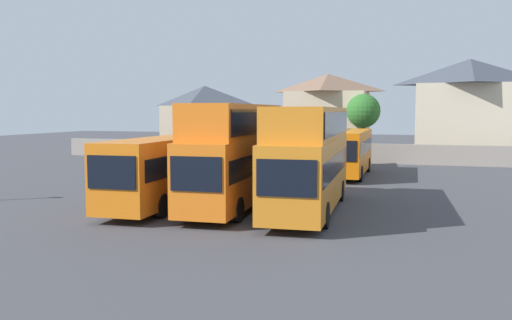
% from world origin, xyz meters
% --- Properties ---
extents(ground, '(140.00, 140.00, 0.00)m').
position_xyz_m(ground, '(0.00, 18.00, 0.00)').
color(ground, '#424247').
extents(depot_boundary_wall, '(56.00, 0.50, 1.80)m').
position_xyz_m(depot_boundary_wall, '(0.00, 25.50, 0.90)').
color(depot_boundary_wall, gray).
rests_on(depot_boundary_wall, ground).
extents(bus_1, '(2.99, 12.02, 3.45)m').
position_xyz_m(bus_1, '(-3.72, 0.23, 1.97)').
color(bus_1, orange).
rests_on(bus_1, ground).
extents(bus_2, '(2.96, 10.57, 5.10)m').
position_xyz_m(bus_2, '(-0.15, 0.01, 2.86)').
color(bus_2, orange).
rests_on(bus_2, ground).
extents(bus_3, '(3.27, 11.50, 4.94)m').
position_xyz_m(bus_3, '(3.52, 0.19, 2.79)').
color(bus_3, orange).
rests_on(bus_3, ground).
extents(bus_4, '(2.85, 10.51, 3.56)m').
position_xyz_m(bus_4, '(-2.68, 15.63, 2.02)').
color(bus_4, orange).
rests_on(bus_4, ground).
extents(bus_5, '(3.34, 11.73, 4.99)m').
position_xyz_m(bus_5, '(0.05, 15.65, 2.81)').
color(bus_5, orange).
rests_on(bus_5, ground).
extents(bus_6, '(2.81, 10.30, 3.34)m').
position_xyz_m(bus_6, '(3.32, 15.10, 1.91)').
color(bus_6, orange).
rests_on(bus_6, ground).
extents(house_terrace_left, '(8.82, 6.38, 7.62)m').
position_xyz_m(house_terrace_left, '(-15.43, 32.66, 3.89)').
color(house_terrace_left, '#C6B293').
rests_on(house_terrace_left, ground).
extents(house_terrace_centre, '(8.41, 6.34, 8.60)m').
position_xyz_m(house_terrace_centre, '(-1.10, 31.40, 4.37)').
color(house_terrace_centre, '#C6B293').
rests_on(house_terrace_centre, ground).
extents(house_terrace_right, '(10.36, 8.11, 9.79)m').
position_xyz_m(house_terrace_right, '(12.64, 31.93, 4.99)').
color(house_terrace_right, beige).
rests_on(house_terrace_right, ground).
extents(tree_left_of_lot, '(3.24, 3.24, 6.41)m').
position_xyz_m(tree_left_of_lot, '(2.93, 28.00, 4.73)').
color(tree_left_of_lot, brown).
rests_on(tree_left_of_lot, ground).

